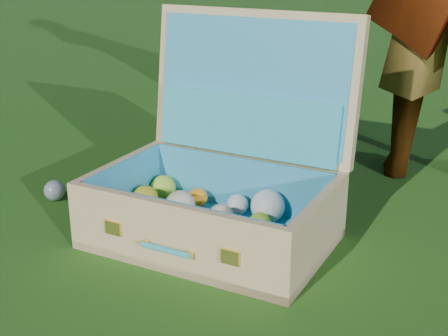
# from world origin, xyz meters

# --- Properties ---
(ground) EXTENTS (60.00, 60.00, 0.00)m
(ground) POSITION_xyz_m (0.00, 0.00, 0.00)
(ground) COLOR #215114
(ground) RESTS_ON ground
(stray_ball) EXTENTS (0.06, 0.06, 0.06)m
(stray_ball) POSITION_xyz_m (-0.53, 0.04, 0.03)
(stray_ball) COLOR #468CB7
(stray_ball) RESTS_ON ground
(suitcase) EXTENTS (0.62, 0.53, 0.56)m
(suitcase) POSITION_xyz_m (0.03, 0.07, 0.16)
(suitcase) COLOR #DCB376
(suitcase) RESTS_ON ground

